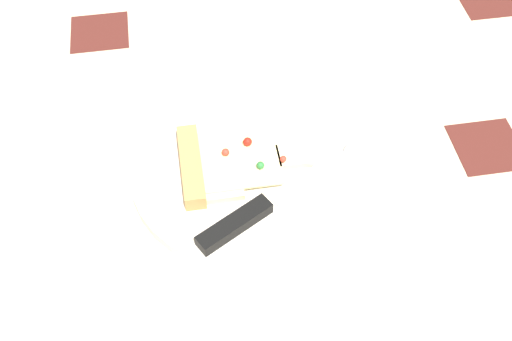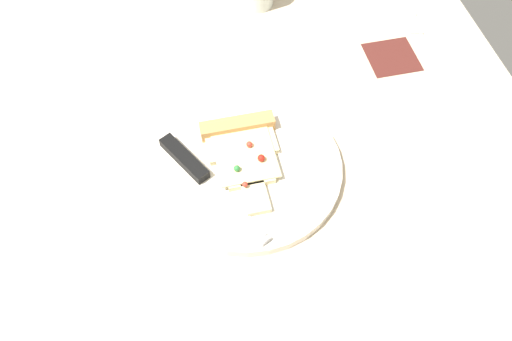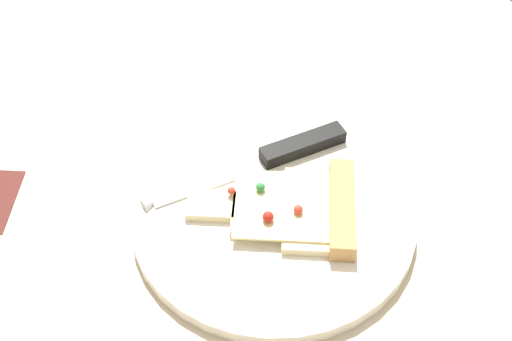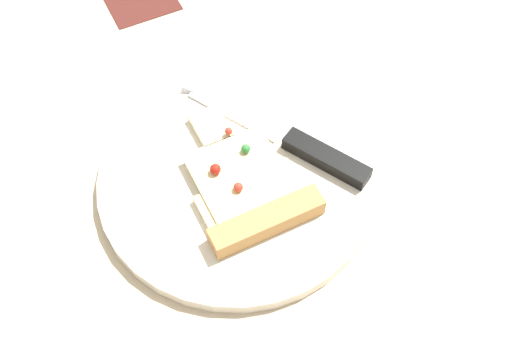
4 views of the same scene
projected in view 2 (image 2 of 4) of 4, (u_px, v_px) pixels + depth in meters
ground_plane at (198, 216)px, 80.38cm from camera, size 118.67×118.67×3.00cm
plate at (245, 168)px, 82.57cm from camera, size 29.78×29.78×1.58cm
pizza_slice at (242, 149)px, 82.68cm from camera, size 12.01×17.42×2.45cm
knife at (202, 177)px, 79.92cm from camera, size 13.61×21.94×2.45cm
fork at (412, 9)px, 104.11cm from camera, size 5.66×15.25×0.80cm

